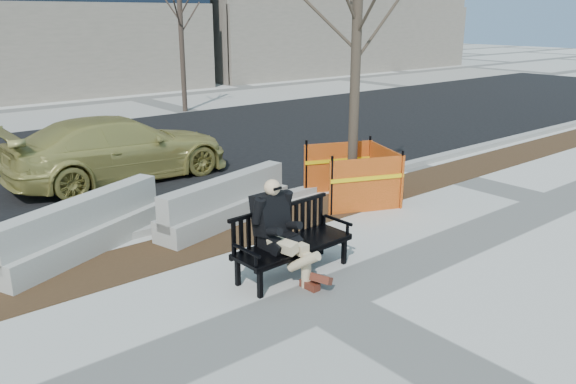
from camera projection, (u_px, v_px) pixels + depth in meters
name	position (u px, v px, depth m)	size (l,w,h in m)	color
ground	(319.00, 299.00, 7.32)	(120.00, 120.00, 0.00)	beige
mulch_strip	(211.00, 240.00, 9.24)	(40.00, 1.20, 0.02)	#47301C
asphalt_street	(75.00, 165.00, 13.82)	(60.00, 10.40, 0.01)	black
curb	(182.00, 221.00, 9.93)	(60.00, 0.25, 0.12)	#9E9B93
bench	(293.00, 274.00, 8.04)	(1.82, 0.65, 0.97)	black
seated_man	(278.00, 278.00, 7.92)	(0.61, 1.01, 1.42)	black
tree_fence	(351.00, 200.00, 11.21)	(2.23, 2.23, 5.57)	orange
sedan	(123.00, 179.00, 12.65)	(1.97, 4.84, 1.40)	#A89F4F
jersey_barrier_left	(86.00, 252.00, 8.79)	(3.03, 0.61, 0.87)	#ABA8A0
jersey_barrier_right	(226.00, 222.00, 10.03)	(2.87, 0.57, 0.82)	#9F9C94
far_tree_right	(185.00, 111.00, 21.60)	(2.03, 2.03, 5.48)	#44352B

